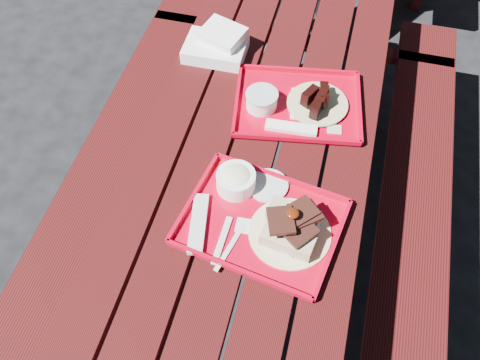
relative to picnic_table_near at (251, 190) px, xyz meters
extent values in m
plane|color=black|center=(0.00, 0.00, -0.56)|extent=(60.00, 60.00, 0.00)
cube|color=#400D0C|center=(-0.30, 0.00, 0.17)|extent=(0.14, 2.40, 0.04)
cube|color=#400D0C|center=(-0.15, 0.00, 0.17)|extent=(0.14, 2.40, 0.04)
cube|color=#400D0C|center=(0.00, 0.00, 0.17)|extent=(0.14, 2.40, 0.04)
cube|color=#400D0C|center=(0.15, 0.00, 0.17)|extent=(0.14, 2.40, 0.04)
cube|color=#400D0C|center=(0.30, 0.00, 0.17)|extent=(0.14, 2.40, 0.04)
cube|color=#400D0C|center=(-0.58, 0.00, -0.13)|extent=(0.25, 2.40, 0.04)
cube|color=#400D0C|center=(-0.58, 0.84, -0.35)|extent=(0.06, 0.06, 0.42)
cube|color=#400D0C|center=(0.58, 0.00, -0.13)|extent=(0.25, 2.40, 0.04)
cube|color=#400D0C|center=(0.58, 0.84, -0.35)|extent=(0.06, 0.06, 0.42)
cube|color=#400D0C|center=(-0.30, 0.96, -0.19)|extent=(0.06, 0.06, 0.75)
cube|color=#400D0C|center=(0.30, 0.96, -0.19)|extent=(0.06, 0.06, 0.75)
cube|color=#400D0C|center=(0.00, 0.96, -0.13)|extent=(1.40, 0.06, 0.04)
cube|color=#BE031E|center=(0.09, -0.24, 0.20)|extent=(0.48, 0.40, 0.01)
cube|color=#BE031E|center=(0.11, -0.08, 0.21)|extent=(0.42, 0.08, 0.02)
cube|color=#BE031E|center=(0.06, -0.40, 0.21)|extent=(0.42, 0.08, 0.02)
cube|color=#BE031E|center=(0.30, -0.28, 0.21)|extent=(0.07, 0.33, 0.02)
cube|color=#BE031E|center=(-0.13, -0.21, 0.21)|extent=(0.07, 0.33, 0.02)
cylinder|color=beige|center=(0.17, -0.26, 0.20)|extent=(0.23, 0.23, 0.01)
cube|color=tan|center=(0.17, -0.29, 0.23)|extent=(0.16, 0.09, 0.04)
cube|color=tan|center=(0.17, -0.22, 0.23)|extent=(0.16, 0.09, 0.04)
ellipsoid|color=#491607|center=(0.17, -0.26, 0.32)|extent=(0.04, 0.04, 0.01)
cylinder|color=white|center=(-0.02, -0.14, 0.23)|extent=(0.12, 0.12, 0.06)
ellipsoid|color=#F0EDBF|center=(-0.02, -0.14, 0.25)|extent=(0.10, 0.10, 0.04)
cylinder|color=silver|center=(0.08, -0.11, 0.21)|extent=(0.12, 0.12, 0.01)
cube|color=silver|center=(-0.09, -0.29, 0.21)|extent=(0.08, 0.20, 0.02)
cube|color=silver|center=(-0.01, -0.32, 0.20)|extent=(0.02, 0.16, 0.01)
cube|color=silver|center=(0.02, -0.34, 0.20)|extent=(0.05, 0.16, 0.00)
cube|color=white|center=(0.04, -0.26, 0.20)|extent=(0.05, 0.05, 0.00)
cube|color=#C0001B|center=(0.10, 0.24, 0.20)|extent=(0.46, 0.38, 0.01)
cube|color=#C0001B|center=(0.07, 0.40, 0.21)|extent=(0.41, 0.08, 0.02)
cube|color=#C0001B|center=(0.13, 0.09, 0.21)|extent=(0.41, 0.08, 0.02)
cube|color=#C0001B|center=(0.30, 0.27, 0.21)|extent=(0.06, 0.31, 0.02)
cube|color=#C0001B|center=(-0.10, 0.21, 0.21)|extent=(0.06, 0.31, 0.02)
cube|color=white|center=(0.15, 0.25, 0.20)|extent=(0.16, 0.16, 0.01)
cylinder|color=#CAB784|center=(0.16, 0.25, 0.21)|extent=(0.20, 0.20, 0.01)
cylinder|color=white|center=(-0.02, 0.20, 0.23)|extent=(0.10, 0.10, 0.05)
cylinder|color=silver|center=(-0.02, 0.20, 0.26)|extent=(0.11, 0.11, 0.01)
cube|color=white|center=(0.10, 0.13, 0.21)|extent=(0.17, 0.05, 0.01)
cube|color=#AEC6BF|center=(0.24, 0.16, 0.20)|extent=(0.05, 0.04, 0.00)
cube|color=white|center=(-0.24, 0.43, 0.21)|extent=(0.22, 0.16, 0.05)
cube|color=white|center=(-0.22, 0.46, 0.26)|extent=(0.18, 0.16, 0.04)
camera|label=1|loc=(0.22, -1.02, 1.51)|focal=40.00mm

